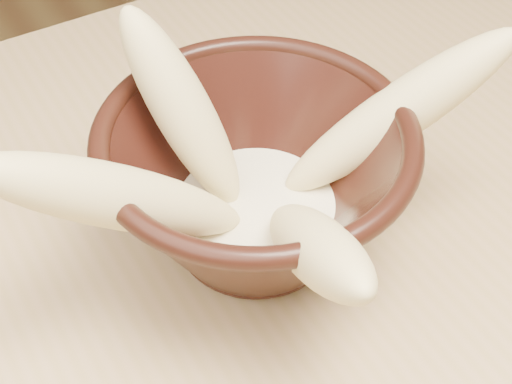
# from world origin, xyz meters

# --- Properties ---
(bowl) EXTENTS (0.19, 0.19, 0.10)m
(bowl) POSITION_xyz_m (-0.23, 0.08, 0.81)
(bowl) COLOR black
(bowl) RESTS_ON table
(milk_puddle) EXTENTS (0.11, 0.11, 0.01)m
(milk_puddle) POSITION_xyz_m (-0.23, 0.08, 0.78)
(milk_puddle) COLOR beige
(milk_puddle) RESTS_ON bowl
(banana_upright) EXTENTS (0.07, 0.11, 0.13)m
(banana_upright) POSITION_xyz_m (-0.25, 0.13, 0.85)
(banana_upright) COLOR #EAD98A
(banana_upright) RESTS_ON bowl
(banana_left) EXTENTS (0.16, 0.05, 0.14)m
(banana_left) POSITION_xyz_m (-0.31, 0.08, 0.84)
(banana_left) COLOR #EAD98A
(banana_left) RESTS_ON bowl
(banana_right) EXTENTS (0.16, 0.08, 0.13)m
(banana_right) POSITION_xyz_m (-0.14, 0.06, 0.84)
(banana_right) COLOR #EAD98A
(banana_right) RESTS_ON bowl
(banana_front) EXTENTS (0.07, 0.15, 0.12)m
(banana_front) POSITION_xyz_m (-0.23, 0.01, 0.83)
(banana_front) COLOR #EAD98A
(banana_front) RESTS_ON bowl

